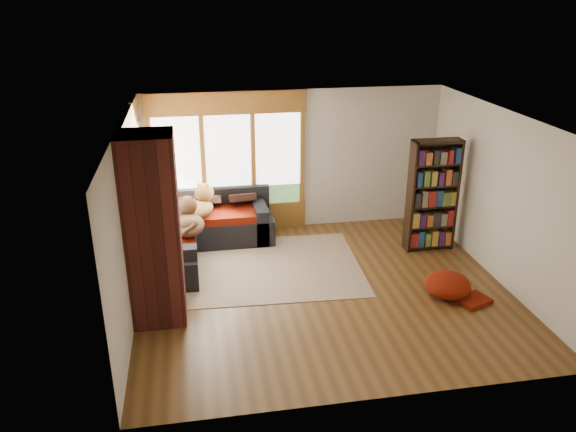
{
  "coord_description": "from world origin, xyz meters",
  "views": [
    {
      "loc": [
        -1.82,
        -7.27,
        4.24
      ],
      "look_at": [
        -0.42,
        0.7,
        0.95
      ],
      "focal_mm": 35.0,
      "sensor_mm": 36.0,
      "label": 1
    }
  ],
  "objects_px": {
    "dog_tan": "(197,207)",
    "pouf": "(448,284)",
    "bookshelf": "(432,196)",
    "dog_brindle": "(188,222)",
    "brick_chimney": "(153,231)",
    "area_rug": "(266,267)",
    "sectional_sofa": "(190,235)"
  },
  "relations": [
    {
      "from": "bookshelf",
      "to": "dog_tan",
      "type": "height_order",
      "value": "bookshelf"
    },
    {
      "from": "bookshelf",
      "to": "dog_brindle",
      "type": "xyz_separation_m",
      "value": [
        -4.1,
        0.08,
        -0.21
      ]
    },
    {
      "from": "bookshelf",
      "to": "dog_brindle",
      "type": "distance_m",
      "value": 4.11
    },
    {
      "from": "brick_chimney",
      "to": "dog_brindle",
      "type": "xyz_separation_m",
      "value": [
        0.44,
        1.54,
        -0.54
      ]
    },
    {
      "from": "sectional_sofa",
      "to": "area_rug",
      "type": "height_order",
      "value": "sectional_sofa"
    },
    {
      "from": "bookshelf",
      "to": "dog_brindle",
      "type": "relative_size",
      "value": 2.32
    },
    {
      "from": "sectional_sofa",
      "to": "dog_brindle",
      "type": "relative_size",
      "value": 2.62
    },
    {
      "from": "dog_brindle",
      "to": "dog_tan",
      "type": "bearing_deg",
      "value": -13.6
    },
    {
      "from": "area_rug",
      "to": "bookshelf",
      "type": "distance_m",
      "value": 3.08
    },
    {
      "from": "pouf",
      "to": "dog_tan",
      "type": "bearing_deg",
      "value": 147.16
    },
    {
      "from": "bookshelf",
      "to": "pouf",
      "type": "height_order",
      "value": "bookshelf"
    },
    {
      "from": "sectional_sofa",
      "to": "bookshelf",
      "type": "relative_size",
      "value": 1.13
    },
    {
      "from": "area_rug",
      "to": "bookshelf",
      "type": "xyz_separation_m",
      "value": [
        2.91,
        0.26,
        0.97
      ]
    },
    {
      "from": "brick_chimney",
      "to": "area_rug",
      "type": "relative_size",
      "value": 0.85
    },
    {
      "from": "brick_chimney",
      "to": "sectional_sofa",
      "type": "xyz_separation_m",
      "value": [
        0.45,
        2.05,
        -1.0
      ]
    },
    {
      "from": "dog_tan",
      "to": "pouf",
      "type": "bearing_deg",
      "value": -83.24
    },
    {
      "from": "dog_brindle",
      "to": "brick_chimney",
      "type": "bearing_deg",
      "value": 164.59
    },
    {
      "from": "brick_chimney",
      "to": "area_rug",
      "type": "distance_m",
      "value": 2.41
    },
    {
      "from": "sectional_sofa",
      "to": "dog_brindle",
      "type": "distance_m",
      "value": 0.69
    },
    {
      "from": "sectional_sofa",
      "to": "dog_tan",
      "type": "bearing_deg",
      "value": 36.55
    },
    {
      "from": "dog_tan",
      "to": "dog_brindle",
      "type": "relative_size",
      "value": 1.13
    },
    {
      "from": "pouf",
      "to": "dog_tan",
      "type": "distance_m",
      "value": 4.29
    },
    {
      "from": "area_rug",
      "to": "dog_brindle",
      "type": "distance_m",
      "value": 1.46
    },
    {
      "from": "dog_brindle",
      "to": "area_rug",
      "type": "bearing_deg",
      "value": -105.27
    },
    {
      "from": "sectional_sofa",
      "to": "pouf",
      "type": "relative_size",
      "value": 3.26
    },
    {
      "from": "area_rug",
      "to": "pouf",
      "type": "bearing_deg",
      "value": -28.43
    },
    {
      "from": "brick_chimney",
      "to": "dog_tan",
      "type": "relative_size",
      "value": 2.73
    },
    {
      "from": "sectional_sofa",
      "to": "area_rug",
      "type": "xyz_separation_m",
      "value": [
        1.19,
        -0.84,
        -0.3
      ]
    },
    {
      "from": "sectional_sofa",
      "to": "pouf",
      "type": "height_order",
      "value": "sectional_sofa"
    },
    {
      "from": "brick_chimney",
      "to": "bookshelf",
      "type": "xyz_separation_m",
      "value": [
        4.54,
        1.46,
        -0.32
      ]
    },
    {
      "from": "dog_tan",
      "to": "area_rug",
      "type": "bearing_deg",
      "value": -92.29
    },
    {
      "from": "sectional_sofa",
      "to": "pouf",
      "type": "bearing_deg",
      "value": -28.6
    }
  ]
}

